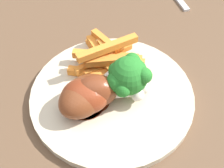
# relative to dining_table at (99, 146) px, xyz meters

# --- Properties ---
(dining_table) EXTENTS (1.23, 0.66, 0.70)m
(dining_table) POSITION_rel_dining_table_xyz_m (0.00, 0.00, 0.00)
(dining_table) COLOR brown
(dining_table) RESTS_ON ground_plane
(dinner_plate) EXTENTS (0.25, 0.25, 0.01)m
(dinner_plate) POSITION_rel_dining_table_xyz_m (0.03, -0.03, 0.11)
(dinner_plate) COLOR beige
(dinner_plate) RESTS_ON dining_table
(broccoli_floret_front) EXTENTS (0.06, 0.06, 0.07)m
(broccoli_floret_front) POSITION_rel_dining_table_xyz_m (0.02, -0.05, 0.16)
(broccoli_floret_front) COLOR #8EAB5D
(broccoli_floret_front) RESTS_ON dinner_plate
(carrot_fries_pile) EXTENTS (0.12, 0.13, 0.05)m
(carrot_fries_pile) POSITION_rel_dining_table_xyz_m (0.08, -0.02, 0.13)
(carrot_fries_pile) COLOR orange
(carrot_fries_pile) RESTS_ON dinner_plate
(chicken_drumstick_near) EXTENTS (0.06, 0.12, 0.05)m
(chicken_drumstick_near) POSITION_rel_dining_table_xyz_m (0.01, 0.01, 0.14)
(chicken_drumstick_near) COLOR #591D0E
(chicken_drumstick_near) RESTS_ON dinner_plate
(chicken_drumstick_far) EXTENTS (0.11, 0.12, 0.05)m
(chicken_drumstick_far) POSITION_rel_dining_table_xyz_m (0.01, 0.01, 0.14)
(chicken_drumstick_far) COLOR #512010
(chicken_drumstick_far) RESTS_ON dinner_plate
(chicken_drumstick_extra) EXTENTS (0.05, 0.12, 0.05)m
(chicken_drumstick_extra) POSITION_rel_dining_table_xyz_m (0.01, -0.00, 0.14)
(chicken_drumstick_extra) COLOR #4D1D0F
(chicken_drumstick_extra) RESTS_ON dinner_plate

